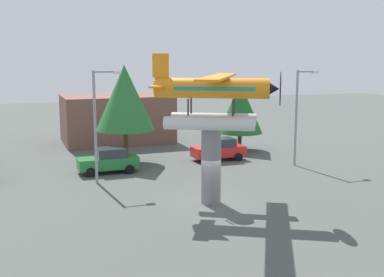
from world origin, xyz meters
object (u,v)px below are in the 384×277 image
at_px(storefront_building, 117,119).
at_px(tree_center_back, 240,108).
at_px(tree_east, 125,98).
at_px(display_pedestal, 211,166).
at_px(car_mid_green, 109,160).
at_px(floatplane_monument, 214,97).
at_px(streetlight_primary, 98,118).
at_px(streetlight_secondary, 299,110).
at_px(car_far_red, 219,149).

height_order(storefront_building, tree_center_back, tree_center_back).
bearing_deg(tree_east, display_pedestal, -80.14).
bearing_deg(car_mid_green, storefront_building, -104.23).
height_order(display_pedestal, car_mid_green, display_pedestal).
relative_size(floatplane_monument, streetlight_primary, 1.31).
relative_size(floatplane_monument, tree_east, 1.26).
height_order(streetlight_primary, streetlight_secondary, streetlight_primary).
relative_size(floatplane_monument, tree_center_back, 1.60).
bearing_deg(streetlight_secondary, car_mid_green, 169.33).
bearing_deg(streetlight_primary, storefront_building, 74.29).
xyz_separation_m(streetlight_primary, storefront_building, (4.31, 15.34, -2.00)).
bearing_deg(display_pedestal, streetlight_secondary, 33.84).
distance_m(streetlight_secondary, tree_east, 13.17).
height_order(display_pedestal, streetlight_secondary, streetlight_secondary).
distance_m(car_far_red, streetlight_secondary, 6.98).
bearing_deg(tree_east, car_mid_green, -124.17).
bearing_deg(streetlight_primary, streetlight_secondary, -0.06).
xyz_separation_m(streetlight_secondary, tree_east, (-12.00, 5.35, 0.87)).
bearing_deg(display_pedestal, car_far_red, 63.96).
xyz_separation_m(car_far_red, tree_east, (-7.20, 1.54, 4.19)).
relative_size(storefront_building, tree_center_back, 1.70).
bearing_deg(floatplane_monument, storefront_building, 122.03).
distance_m(car_mid_green, car_far_red, 9.14).
relative_size(streetlight_secondary, tree_east, 0.95).
distance_m(floatplane_monument, tree_center_back, 16.15).
relative_size(display_pedestal, streetlight_primary, 0.59).
relative_size(floatplane_monument, streetlight_secondary, 1.34).
xyz_separation_m(display_pedestal, streetlight_secondary, (9.92, 6.65, 2.07)).
relative_size(display_pedestal, streetlight_secondary, 0.60).
bearing_deg(car_far_red, storefront_building, -63.20).
height_order(car_mid_green, tree_center_back, tree_center_back).
xyz_separation_m(car_far_red, storefront_building, (-5.83, 11.54, 1.38)).
xyz_separation_m(storefront_building, tree_center_back, (9.19, -8.41, 1.51)).
bearing_deg(display_pedestal, tree_east, 99.86).
bearing_deg(tree_center_back, car_mid_green, -160.80).
bearing_deg(display_pedestal, car_mid_green, 113.09).
relative_size(car_mid_green, storefront_building, 0.41).
distance_m(car_far_red, tree_east, 8.47).
xyz_separation_m(display_pedestal, streetlight_primary, (-5.03, 6.66, 2.13)).
bearing_deg(streetlight_primary, car_mid_green, 67.33).
distance_m(streetlight_secondary, tree_center_back, 7.10).
xyz_separation_m(display_pedestal, tree_east, (-2.09, 12.00, 2.94)).
bearing_deg(streetlight_secondary, streetlight_primary, 179.94).
height_order(streetlight_secondary, tree_east, tree_east).
distance_m(car_mid_green, tree_center_back, 13.47).
height_order(floatplane_monument, streetlight_primary, floatplane_monument).
distance_m(car_mid_green, streetlight_secondary, 14.49).
bearing_deg(tree_east, streetlight_secondary, -24.04).
bearing_deg(streetlight_secondary, storefront_building, 124.71).
xyz_separation_m(car_mid_green, tree_east, (1.86, 2.74, 4.19)).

